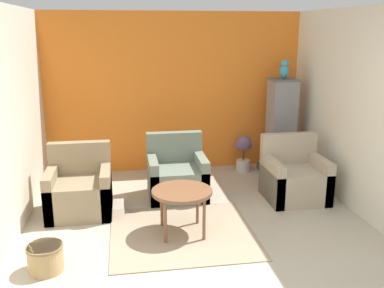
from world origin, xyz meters
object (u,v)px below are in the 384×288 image
object	(u,v)px
armchair_middle	(177,177)
potted_plant	(243,150)
coffee_table	(182,194)
wicker_basket	(45,257)
parrot	(284,70)
armchair_left	(80,191)
birdcage	(281,130)
armchair_right	(294,178)

from	to	relation	value
armchair_middle	potted_plant	world-z (taller)	armchair_middle
coffee_table	wicker_basket	xyz separation A→B (m)	(-1.42, -0.57, -0.33)
parrot	armchair_left	bearing A→B (deg)	-160.24
coffee_table	potted_plant	xyz separation A→B (m)	(1.31, 2.08, -0.14)
coffee_table	armchair_middle	bearing A→B (deg)	85.77
coffee_table	birdcage	xyz separation A→B (m)	(1.87, 1.90, 0.24)
parrot	armchair_middle	bearing A→B (deg)	-156.88
wicker_basket	coffee_table	bearing A→B (deg)	21.95
armchair_right	wicker_basket	xyz separation A→B (m)	(-3.09, -1.37, -0.14)
parrot	wicker_basket	world-z (taller)	parrot
coffee_table	parrot	xyz separation A→B (m)	(1.87, 1.90, 1.19)
potted_plant	wicker_basket	xyz separation A→B (m)	(-2.73, -2.65, -0.20)
armchair_right	wicker_basket	size ratio (longest dim) A/B	2.44
armchair_right	armchair_middle	distance (m)	1.62
coffee_table	wicker_basket	bearing A→B (deg)	-158.05
potted_plant	birdcage	bearing A→B (deg)	-18.26
armchair_right	parrot	size ratio (longest dim) A/B	2.91
armchair_right	birdcage	distance (m)	1.19
armchair_left	armchair_middle	size ratio (longest dim) A/B	1.00
armchair_left	parrot	distance (m)	3.54
armchair_left	armchair_middle	bearing A→B (deg)	14.88
birdcage	wicker_basket	world-z (taller)	birdcage
armchair_left	birdcage	world-z (taller)	birdcage
birdcage	armchair_left	bearing A→B (deg)	-160.28
parrot	armchair_right	bearing A→B (deg)	-100.09
armchair_right	coffee_table	bearing A→B (deg)	-154.36
armchair_middle	potted_plant	bearing A→B (deg)	37.51
birdcage	wicker_basket	size ratio (longest dim) A/B	4.33
armchair_right	parrot	world-z (taller)	parrot
parrot	coffee_table	bearing A→B (deg)	-134.48
armchair_middle	birdcage	xyz separation A→B (m)	(1.78, 0.76, 0.43)
armchair_middle	potted_plant	distance (m)	1.55
parrot	wicker_basket	distance (m)	4.38
coffee_table	wicker_basket	size ratio (longest dim) A/B	1.94
coffee_table	armchair_left	xyz separation A→B (m)	(-1.20, 0.80, -0.19)
armchair_right	birdcage	xyz separation A→B (m)	(0.20, 1.10, 0.43)
coffee_table	potted_plant	world-z (taller)	potted_plant
armchair_left	potted_plant	xyz separation A→B (m)	(2.51, 1.28, 0.06)
wicker_basket	parrot	bearing A→B (deg)	36.97
parrot	wicker_basket	xyz separation A→B (m)	(-3.28, -2.47, -1.52)
armchair_middle	coffee_table	bearing A→B (deg)	-94.23
coffee_table	armchair_right	world-z (taller)	armchair_right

